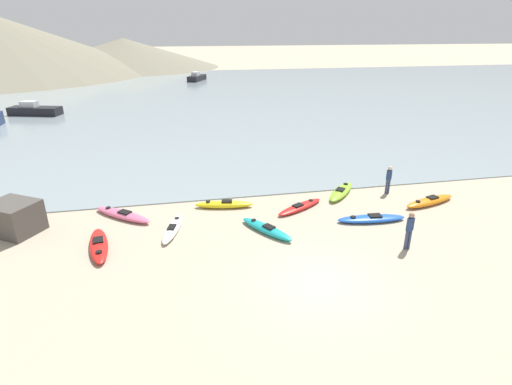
{
  "coord_description": "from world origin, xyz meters",
  "views": [
    {
      "loc": [
        -4.72,
        -11.44,
        8.64
      ],
      "look_at": [
        -0.83,
        7.8,
        0.5
      ],
      "focal_mm": 28.0,
      "sensor_mm": 36.0,
      "label": 1
    }
  ],
  "objects": [
    {
      "name": "kayak_on_sand_6",
      "position": [
        -2.61,
        7.32,
        0.17
      ],
      "size": [
        3.05,
        1.13,
        0.39
      ],
      "color": "yellow",
      "rests_on": "ground_plane"
    },
    {
      "name": "shoreline_rock",
      "position": [
        -12.21,
        6.53,
        0.72
      ],
      "size": [
        2.63,
        2.51,
        1.45
      ],
      "primitive_type": "cube",
      "rotation": [
        0.0,
        0.0,
        1.02
      ],
      "color": "#4C4742",
      "rests_on": "ground_plane"
    },
    {
      "name": "person_near_foreground",
      "position": [
        4.4,
        1.64,
        0.97
      ],
      "size": [
        0.34,
        0.3,
        1.69
      ],
      "color": "#384260",
      "rests_on": "ground_plane"
    },
    {
      "name": "kayak_on_sand_0",
      "position": [
        1.17,
        6.35,
        0.13
      ],
      "size": [
        2.96,
        2.09,
        0.3
      ],
      "color": "red",
      "rests_on": "ground_plane"
    },
    {
      "name": "person_near_waterline",
      "position": [
        6.59,
        7.38,
        0.93
      ],
      "size": [
        0.33,
        0.28,
        1.62
      ],
      "color": "#384260",
      "rests_on": "ground_plane"
    },
    {
      "name": "moored_boat_3",
      "position": [
        -0.65,
        60.68,
        0.59
      ],
      "size": [
        3.63,
        5.1,
        1.52
      ],
      "color": "black",
      "rests_on": "bay_water"
    },
    {
      "name": "kayak_on_sand_1",
      "position": [
        -5.24,
        5.19,
        0.14
      ],
      "size": [
        1.31,
        2.94,
        0.32
      ],
      "color": "white",
      "rests_on": "ground_plane"
    },
    {
      "name": "kayak_on_sand_5",
      "position": [
        4.13,
        4.34,
        0.14
      ],
      "size": [
        3.37,
        1.06,
        0.33
      ],
      "color": "blue",
      "rests_on": "ground_plane"
    },
    {
      "name": "kayak_on_sand_7",
      "position": [
        -1.06,
        4.26,
        0.16
      ],
      "size": [
        2.2,
        2.88,
        0.37
      ],
      "color": "teal",
      "rests_on": "ground_plane"
    },
    {
      "name": "ground_plane",
      "position": [
        0.0,
        0.0,
        0.0
      ],
      "size": [
        400.0,
        400.0,
        0.0
      ],
      "primitive_type": "plane",
      "color": "tan"
    },
    {
      "name": "kayak_on_sand_8",
      "position": [
        -8.31,
        4.23,
        0.16
      ],
      "size": [
        1.29,
        3.21,
        0.37
      ],
      "color": "red",
      "rests_on": "ground_plane"
    },
    {
      "name": "moored_boat_0",
      "position": [
        -19.3,
        34.55,
        0.56
      ],
      "size": [
        5.53,
        3.07,
        1.43
      ],
      "color": "black",
      "rests_on": "bay_water"
    },
    {
      "name": "kayak_on_sand_4",
      "position": [
        -7.64,
        7.13,
        0.16
      ],
      "size": [
        3.11,
        2.78,
        0.37
      ],
      "color": "#E5668C",
      "rests_on": "ground_plane"
    },
    {
      "name": "far_hill_midleft",
      "position": [
        -15.31,
        89.64,
        3.21
      ],
      "size": [
        43.16,
        43.16,
        6.42
      ],
      "primitive_type": "cone",
      "color": "gray",
      "rests_on": "ground_plane"
    },
    {
      "name": "kayak_on_sand_3",
      "position": [
        4.0,
        7.77,
        0.17
      ],
      "size": [
        2.59,
        2.86,
        0.39
      ],
      "color": "#8CCC2D",
      "rests_on": "ground_plane"
    },
    {
      "name": "moored_boat_1",
      "position": [
        -24.38,
        60.29,
        0.55
      ],
      "size": [
        5.9,
        5.54,
        0.98
      ],
      "color": "black",
      "rests_on": "bay_water"
    },
    {
      "name": "kayak_on_sand_2",
      "position": [
        8.07,
        5.6,
        0.18
      ],
      "size": [
        3.34,
        1.59,
        0.4
      ],
      "color": "orange",
      "rests_on": "ground_plane"
    },
    {
      "name": "bay_water",
      "position": [
        0.0,
        43.39,
        0.03
      ],
      "size": [
        160.0,
        70.0,
        0.06
      ],
      "primitive_type": "cube",
      "color": "gray",
      "rests_on": "ground_plane"
    }
  ]
}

